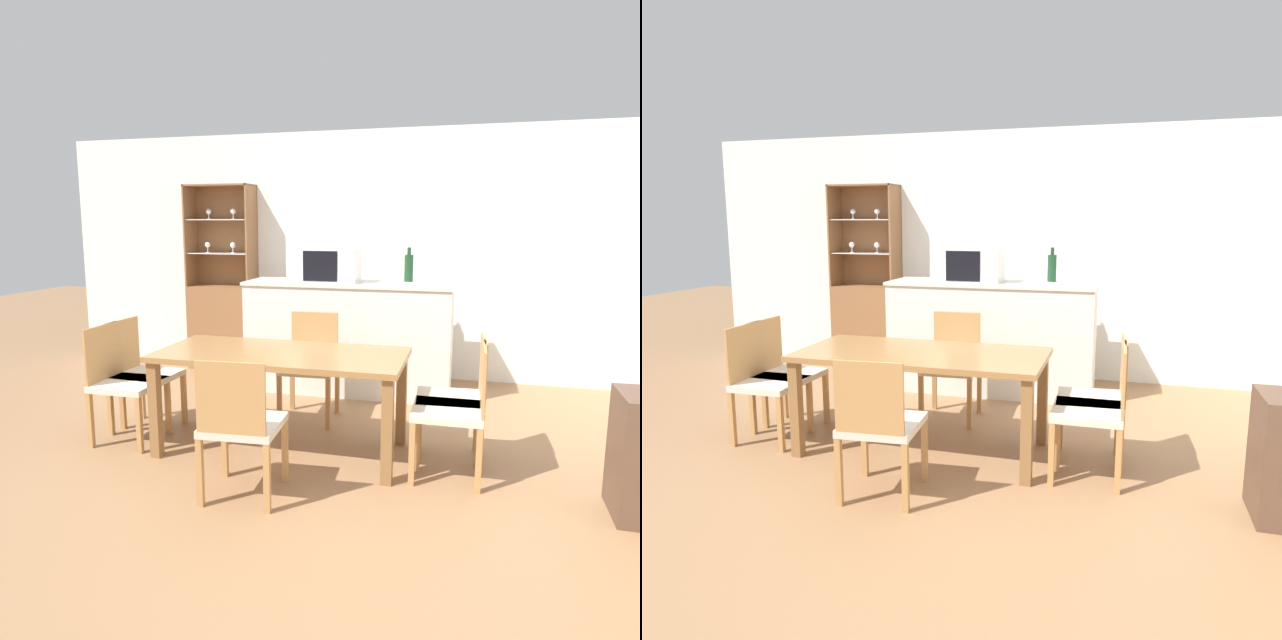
# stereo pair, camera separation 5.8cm
# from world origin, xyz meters

# --- Properties ---
(ground_plane) EXTENTS (18.00, 18.00, 0.00)m
(ground_plane) POSITION_xyz_m (0.00, 0.00, 0.00)
(ground_plane) COLOR #936B47
(wall_back) EXTENTS (6.80, 0.06, 2.55)m
(wall_back) POSITION_xyz_m (0.00, 2.63, 1.27)
(wall_back) COLOR white
(wall_back) RESTS_ON ground_plane
(kitchen_counter) EXTENTS (1.97, 0.59, 1.06)m
(kitchen_counter) POSITION_xyz_m (0.03, 1.92, 0.53)
(kitchen_counter) COLOR silver
(kitchen_counter) RESTS_ON ground_plane
(display_cabinet) EXTENTS (0.74, 0.33, 2.01)m
(display_cabinet) POSITION_xyz_m (-1.52, 2.45, 0.61)
(display_cabinet) COLOR brown
(display_cabinet) RESTS_ON ground_plane
(dining_table) EXTENTS (1.73, 0.80, 0.72)m
(dining_table) POSITION_xyz_m (-0.11, 0.36, 0.63)
(dining_table) COLOR olive
(dining_table) RESTS_ON ground_plane
(dining_chair_head_near) EXTENTS (0.47, 0.47, 0.87)m
(dining_chair_head_near) POSITION_xyz_m (-0.11, -0.38, 0.45)
(dining_chair_head_near) COLOR beige
(dining_chair_head_near) RESTS_ON ground_plane
(dining_chair_side_right_near) EXTENTS (0.44, 0.44, 0.87)m
(dining_chair_side_right_near) POSITION_xyz_m (1.09, 0.24, 0.45)
(dining_chair_side_right_near) COLOR beige
(dining_chair_side_right_near) RESTS_ON ground_plane
(dining_chair_side_right_far) EXTENTS (0.46, 0.46, 0.87)m
(dining_chair_side_right_far) POSITION_xyz_m (1.09, 0.48, 0.45)
(dining_chair_side_right_far) COLOR beige
(dining_chair_side_right_far) RESTS_ON ground_plane
(dining_chair_side_left_far) EXTENTS (0.46, 0.46, 0.87)m
(dining_chair_side_left_far) POSITION_xyz_m (-1.31, 0.48, 0.45)
(dining_chair_side_left_far) COLOR beige
(dining_chair_side_left_far) RESTS_ON ground_plane
(dining_chair_side_left_near) EXTENTS (0.44, 0.44, 0.87)m
(dining_chair_side_left_near) POSITION_xyz_m (-1.31, 0.24, 0.45)
(dining_chair_side_left_near) COLOR beige
(dining_chair_side_left_near) RESTS_ON ground_plane
(dining_chair_head_far) EXTENTS (0.46, 0.46, 0.87)m
(dining_chair_head_far) POSITION_xyz_m (-0.11, 1.10, 0.45)
(dining_chair_head_far) COLOR beige
(dining_chair_head_far) RESTS_ON ground_plane
(microwave) EXTENTS (0.51, 0.33, 0.32)m
(microwave) POSITION_xyz_m (-0.13, 1.90, 1.22)
(microwave) COLOR silver
(microwave) RESTS_ON kitchen_counter
(wine_bottle) EXTENTS (0.08, 0.08, 0.32)m
(wine_bottle) POSITION_xyz_m (0.56, 2.12, 1.19)
(wine_bottle) COLOR #193D23
(wine_bottle) RESTS_ON kitchen_counter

